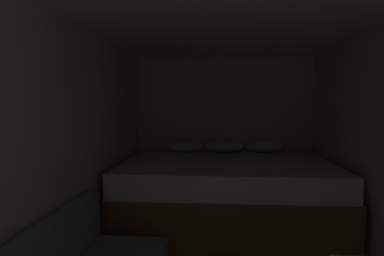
{
  "coord_description": "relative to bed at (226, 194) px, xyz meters",
  "views": [
    {
      "loc": [
        -0.14,
        -0.63,
        1.44
      ],
      "look_at": [
        -0.35,
        2.36,
        1.23
      ],
      "focal_mm": 30.0,
      "sensor_mm": 36.0,
      "label": 1
    }
  ],
  "objects": [
    {
      "name": "wall_back",
      "position": [
        0.0,
        0.91,
        0.64
      ],
      "size": [
        2.56,
        0.05,
        2.11
      ],
      "primitive_type": "cube",
      "color": "beige",
      "rests_on": "ground"
    },
    {
      "name": "wall_left",
      "position": [
        -1.26,
        -1.44,
        0.64
      ],
      "size": [
        0.05,
        4.65,
        2.11
      ],
      "primitive_type": "cube",
      "color": "beige",
      "rests_on": "ground"
    },
    {
      "name": "ceiling_slab",
      "position": [
        0.0,
        -1.44,
        1.73
      ],
      "size": [
        2.56,
        4.65,
        0.05
      ],
      "primitive_type": "cube",
      "color": "white",
      "rests_on": "wall_left"
    },
    {
      "name": "bed",
      "position": [
        0.0,
        0.0,
        0.0
      ],
      "size": [
        2.34,
        1.7,
        0.98
      ],
      "color": "brown",
      "rests_on": "ground"
    }
  ]
}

